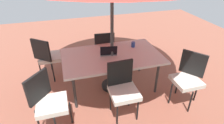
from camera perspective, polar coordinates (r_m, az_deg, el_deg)
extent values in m
cube|color=#935442|center=(4.02, 0.00, -7.59)|extent=(10.00, 10.00, 0.02)
cube|color=silver|center=(3.60, 0.00, 1.80)|extent=(1.91, 1.12, 0.04)
cylinder|color=#333333|center=(4.37, 8.67, 1.34)|extent=(0.05, 0.05, 0.72)
cylinder|color=#333333|center=(4.04, -12.64, -1.75)|extent=(0.05, 0.05, 0.72)
cylinder|color=#333333|center=(3.76, 13.64, -4.61)|extent=(0.05, 0.05, 0.72)
cylinder|color=#333333|center=(3.37, -11.41, -9.01)|extent=(0.05, 0.05, 0.72)
cylinder|color=#4C4C4C|center=(3.40, 0.00, 8.57)|extent=(0.06, 0.06, 2.40)
cylinder|color=black|center=(3.99, 0.00, -7.14)|extent=(0.44, 0.44, 0.06)
cube|color=silver|center=(4.41, -2.68, 3.87)|extent=(0.46, 0.46, 0.08)
cube|color=black|center=(4.11, -2.29, 5.87)|extent=(0.44, 0.07, 0.45)
cylinder|color=black|center=(4.72, -0.81, 2.18)|extent=(0.03, 0.03, 0.45)
cylinder|color=black|center=(4.67, -5.15, 1.74)|extent=(0.03, 0.03, 0.45)
cylinder|color=black|center=(4.41, 0.09, -0.02)|extent=(0.03, 0.03, 0.45)
cylinder|color=black|center=(4.36, -4.54, -0.51)|extent=(0.03, 0.03, 0.45)
cube|color=silver|center=(3.03, -17.93, -12.36)|extent=(0.46, 0.46, 0.08)
cube|color=black|center=(2.99, -21.80, -7.22)|extent=(0.31, 0.36, 0.45)
cylinder|color=black|center=(3.21, -12.52, -15.01)|extent=(0.03, 0.03, 0.45)
cylinder|color=black|center=(3.23, -21.80, -16.58)|extent=(0.03, 0.03, 0.45)
cylinder|color=black|center=(3.39, -17.57, -12.83)|extent=(0.03, 0.03, 0.45)
cube|color=silver|center=(3.10, 3.74, -9.44)|extent=(0.46, 0.46, 0.08)
cube|color=black|center=(3.09, 2.47, -3.30)|extent=(0.44, 0.06, 0.45)
cylinder|color=black|center=(3.11, 1.63, -15.91)|extent=(0.03, 0.03, 0.45)
cylinder|color=black|center=(3.21, 7.87, -14.30)|extent=(0.03, 0.03, 0.45)
cylinder|color=black|center=(3.35, -0.50, -11.66)|extent=(0.03, 0.03, 0.45)
cylinder|color=black|center=(3.45, 5.30, -10.34)|extent=(0.03, 0.03, 0.45)
cube|color=silver|center=(3.60, 21.88, -5.48)|extent=(0.46, 0.46, 0.08)
cube|color=black|center=(3.64, 23.65, -0.46)|extent=(0.30, 0.37, 0.45)
cylinder|color=black|center=(3.64, 17.54, -9.33)|extent=(0.03, 0.03, 0.45)
cylinder|color=black|center=(3.59, 22.94, -11.25)|extent=(0.03, 0.03, 0.45)
cylinder|color=black|center=(3.92, 19.43, -6.48)|extent=(0.03, 0.03, 0.45)
cylinder|color=black|center=(3.87, 24.43, -8.19)|extent=(0.03, 0.03, 0.45)
cube|color=silver|center=(4.31, -18.52, 1.46)|extent=(0.46, 0.46, 0.08)
cube|color=black|center=(4.06, -20.98, 3.37)|extent=(0.36, 0.31, 0.45)
cylinder|color=black|center=(4.45, -14.74, -0.89)|extent=(0.03, 0.03, 0.45)
cylinder|color=black|center=(4.66, -18.31, 0.03)|extent=(0.03, 0.03, 0.45)
cylinder|color=black|center=(4.22, -17.58, -3.25)|extent=(0.03, 0.03, 0.45)
cylinder|color=black|center=(4.44, -21.19, -2.15)|extent=(0.03, 0.03, 0.45)
cube|color=gray|center=(3.65, -1.16, 2.75)|extent=(0.35, 0.27, 0.02)
cube|color=black|center=(3.51, -1.00, 3.47)|extent=(0.32, 0.10, 0.20)
cylinder|color=#334C99|center=(3.92, 6.51, 5.38)|extent=(0.08, 0.08, 0.11)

